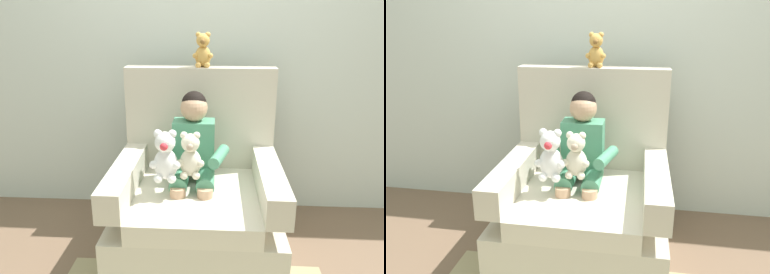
# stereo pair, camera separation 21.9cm
# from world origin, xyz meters

# --- Properties ---
(ground_plane) EXTENTS (8.00, 8.00, 0.00)m
(ground_plane) POSITION_xyz_m (0.00, 0.00, 0.00)
(ground_plane) COLOR brown
(back_wall) EXTENTS (6.00, 0.10, 2.60)m
(back_wall) POSITION_xyz_m (0.00, 0.75, 1.30)
(back_wall) COLOR silver
(back_wall) RESTS_ON ground
(armchair) EXTENTS (1.01, 0.95, 1.16)m
(armchair) POSITION_xyz_m (0.00, 0.06, 0.35)
(armchair) COLOR beige
(armchair) RESTS_ON ground
(seated_child) EXTENTS (0.45, 0.39, 0.82)m
(seated_child) POSITION_xyz_m (-0.03, 0.08, 0.68)
(seated_child) COLOR #4C9370
(seated_child) RESTS_ON armchair
(plush_cream) EXTENTS (0.16, 0.13, 0.28)m
(plush_cream) POSITION_xyz_m (-0.04, -0.07, 0.70)
(plush_cream) COLOR silver
(plush_cream) RESTS_ON armchair
(plush_white) EXTENTS (0.18, 0.15, 0.30)m
(plush_white) POSITION_xyz_m (-0.18, -0.12, 0.72)
(plush_white) COLOR white
(plush_white) RESTS_ON armchair
(plush_honey_on_backrest) EXTENTS (0.13, 0.11, 0.23)m
(plush_honey_on_backrest) POSITION_xyz_m (0.02, 0.40, 1.27)
(plush_honey_on_backrest) COLOR gold
(plush_honey_on_backrest) RESTS_ON armchair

